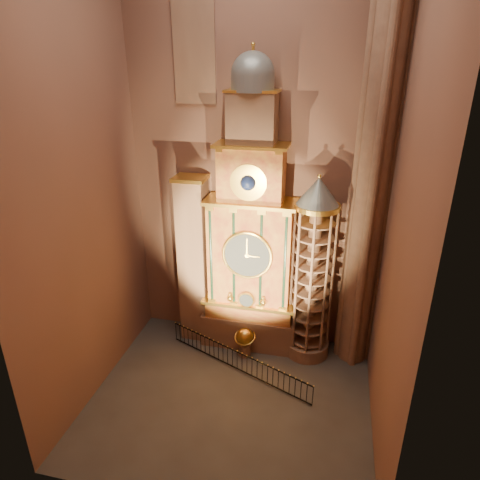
% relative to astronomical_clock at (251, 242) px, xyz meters
% --- Properties ---
extents(floor, '(14.00, 14.00, 0.00)m').
position_rel_astronomical_clock_xyz_m(floor, '(0.00, -4.96, -6.68)').
color(floor, '#383330').
rests_on(floor, ground).
extents(wall_back, '(22.00, 0.00, 22.00)m').
position_rel_astronomical_clock_xyz_m(wall_back, '(0.00, 1.04, 4.32)').
color(wall_back, '#8E5C4C').
rests_on(wall_back, floor).
extents(wall_left, '(0.00, 22.00, 22.00)m').
position_rel_astronomical_clock_xyz_m(wall_left, '(-7.00, -4.96, 4.32)').
color(wall_left, '#8E5C4C').
rests_on(wall_left, floor).
extents(wall_right, '(0.00, 22.00, 22.00)m').
position_rel_astronomical_clock_xyz_m(wall_right, '(7.00, -4.96, 4.32)').
color(wall_right, '#8E5C4C').
rests_on(wall_right, floor).
extents(astronomical_clock, '(5.60, 2.41, 16.70)m').
position_rel_astronomical_clock_xyz_m(astronomical_clock, '(0.00, 0.00, 0.00)').
color(astronomical_clock, '#8C634C').
rests_on(astronomical_clock, floor).
extents(portrait_tower, '(1.80, 1.60, 10.20)m').
position_rel_astronomical_clock_xyz_m(portrait_tower, '(-3.40, 0.02, -1.53)').
color(portrait_tower, '#8C634C').
rests_on(portrait_tower, floor).
extents(stair_turret, '(2.50, 2.50, 10.80)m').
position_rel_astronomical_clock_xyz_m(stair_turret, '(3.50, -0.26, -1.41)').
color(stair_turret, '#8C634C').
rests_on(stair_turret, floor).
extents(gothic_pier, '(2.04, 2.04, 22.00)m').
position_rel_astronomical_clock_xyz_m(gothic_pier, '(6.10, 0.04, 4.32)').
color(gothic_pier, '#8C634C').
rests_on(gothic_pier, floor).
extents(stained_glass_window, '(2.20, 0.14, 5.20)m').
position_rel_astronomical_clock_xyz_m(stained_glass_window, '(-3.20, 0.95, 9.82)').
color(stained_glass_window, navy).
rests_on(stained_glass_window, wall_back).
extents(celestial_globe, '(1.44, 1.39, 1.79)m').
position_rel_astronomical_clock_xyz_m(celestial_globe, '(-0.02, -1.36, -5.61)').
color(celestial_globe, '#8C634C').
rests_on(celestial_globe, floor).
extents(iron_railing, '(8.59, 3.70, 1.21)m').
position_rel_astronomical_clock_xyz_m(iron_railing, '(-0.15, -2.77, -6.02)').
color(iron_railing, black).
rests_on(iron_railing, floor).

